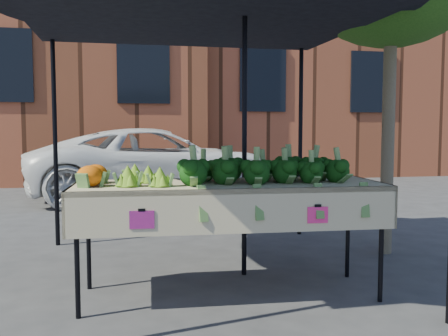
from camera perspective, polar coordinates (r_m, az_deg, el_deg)
ground at (r=3.97m, az=3.88°, el=-14.90°), size 90.00×90.00×0.00m
table at (r=3.92m, az=0.60°, el=-8.27°), size 2.44×0.93×0.90m
canopy at (r=4.38m, az=-2.33°, el=5.21°), size 3.16×3.16×2.74m
broccoli_heap at (r=3.93m, az=4.45°, el=0.29°), size 1.37×0.57×0.26m
romanesco_cluster at (r=3.79m, az=-9.39°, el=-0.37°), size 0.43×0.57×0.20m
cauliflower_pair at (r=3.82m, az=-14.96°, el=-0.57°), size 0.23×0.43×0.18m
vehicle at (r=9.48m, az=-7.85°, el=11.01°), size 1.57×2.34×4.78m
street_tree at (r=5.46m, az=18.66°, el=10.42°), size 1.93×1.93×3.80m
building_right at (r=18.22m, az=14.95°, el=13.69°), size 12.00×8.00×8.50m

